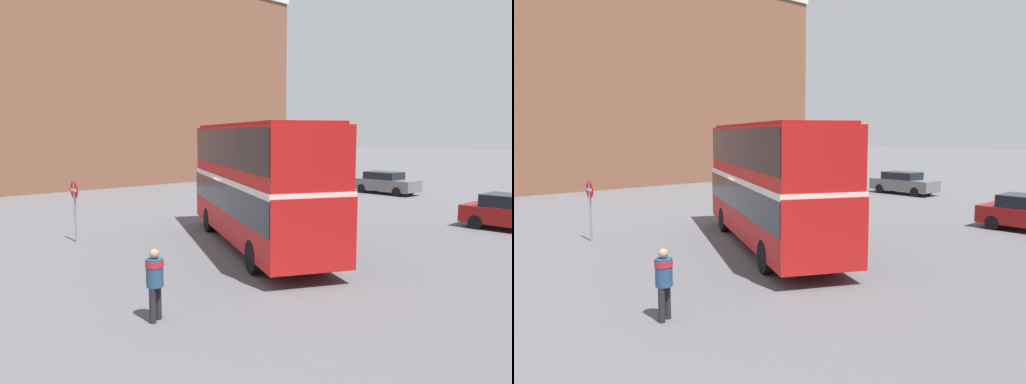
% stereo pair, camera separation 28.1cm
% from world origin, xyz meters
% --- Properties ---
extents(ground_plane, '(240.00, 240.00, 0.00)m').
position_xyz_m(ground_plane, '(0.00, 0.00, 0.00)').
color(ground_plane, '#5B5B60').
extents(building_row_left, '(11.38, 36.53, 17.23)m').
position_xyz_m(building_row_left, '(-26.76, 5.94, 8.62)').
color(building_row_left, brown).
rests_on(building_row_left, ground_plane).
extents(double_decker_bus, '(10.78, 6.92, 4.49)m').
position_xyz_m(double_decker_bus, '(0.70, -0.21, 2.58)').
color(double_decker_bus, red).
rests_on(double_decker_bus, ground_plane).
extents(pedestrian_foreground, '(0.55, 0.55, 1.64)m').
position_xyz_m(pedestrian_foreground, '(4.64, -6.86, 1.00)').
color(pedestrian_foreground, '#232328').
rests_on(pedestrian_foreground, ground_plane).
extents(parked_car_kerb_near, '(4.48, 1.89, 1.51)m').
position_xyz_m(parked_car_kerb_near, '(-5.19, 17.38, 0.77)').
color(parked_car_kerb_near, slate).
rests_on(parked_car_kerb_near, ground_plane).
extents(no_entry_sign, '(0.66, 0.08, 2.34)m').
position_xyz_m(no_entry_sign, '(-4.56, -4.79, 1.59)').
color(no_entry_sign, gray).
rests_on(no_entry_sign, ground_plane).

